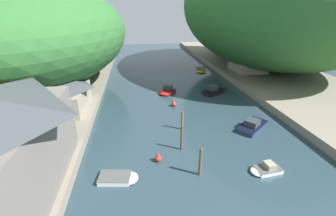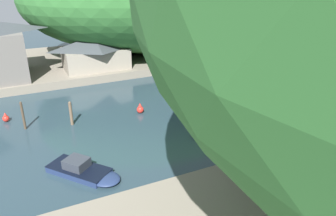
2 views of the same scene
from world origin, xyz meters
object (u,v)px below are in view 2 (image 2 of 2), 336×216
(boat_open_rowboat, at_px, (220,132))
(channel_buoy_far, at_px, (6,118))
(boathouse_shed, at_px, (95,51))
(boat_cabin_cruiser, at_px, (85,171))
(channel_buoy_near, at_px, (140,109))
(person_by_boathouse, at_px, (79,68))
(boat_small_dinghy, at_px, (186,100))

(boat_open_rowboat, height_order, channel_buoy_far, boat_open_rowboat)
(boathouse_shed, xyz_separation_m, boat_cabin_cruiser, (25.43, -7.42, -3.27))
(boathouse_shed, distance_m, boat_open_rowboat, 25.56)
(channel_buoy_near, distance_m, person_by_boathouse, 14.41)
(boat_cabin_cruiser, distance_m, boat_open_rowboat, 13.29)
(boat_small_dinghy, relative_size, person_by_boathouse, 2.32)
(boat_small_dinghy, relative_size, channel_buoy_far, 3.76)
(boathouse_shed, height_order, boat_cabin_cruiser, boathouse_shed)
(channel_buoy_far, bearing_deg, channel_buoy_near, 73.60)
(boathouse_shed, height_order, person_by_boathouse, boathouse_shed)
(boat_cabin_cruiser, height_order, channel_buoy_far, boat_cabin_cruiser)
(channel_buoy_far, bearing_deg, boat_small_dinghy, 79.02)
(boat_cabin_cruiser, distance_m, person_by_boathouse, 23.69)
(boat_open_rowboat, relative_size, person_by_boathouse, 3.30)
(channel_buoy_near, relative_size, person_by_boathouse, 0.70)
(channel_buoy_near, bearing_deg, boat_open_rowboat, 30.01)
(boat_cabin_cruiser, height_order, boat_open_rowboat, boat_open_rowboat)
(boathouse_shed, relative_size, boat_small_dinghy, 2.53)
(channel_buoy_far, bearing_deg, boathouse_shed, 132.99)
(boat_small_dinghy, distance_m, channel_buoy_near, 5.95)
(boat_small_dinghy, distance_m, boat_open_rowboat, 8.91)
(boat_small_dinghy, relative_size, boat_open_rowboat, 0.71)
(person_by_boathouse, bearing_deg, boat_small_dinghy, -41.02)
(boat_cabin_cruiser, xyz_separation_m, boat_open_rowboat, (-0.75, 13.27, 0.10))
(boat_open_rowboat, distance_m, person_by_boathouse, 24.16)
(boathouse_shed, bearing_deg, channel_buoy_far, -47.01)
(boat_cabin_cruiser, bearing_deg, boat_open_rowboat, 144.31)
(boat_cabin_cruiser, relative_size, channel_buoy_near, 5.24)
(boat_open_rowboat, bearing_deg, channel_buoy_far, -66.21)
(person_by_boathouse, bearing_deg, boathouse_shed, 50.49)
(boathouse_shed, bearing_deg, channel_buoy_near, 3.05)
(boathouse_shed, height_order, boat_open_rowboat, boathouse_shed)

